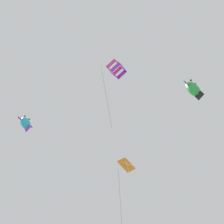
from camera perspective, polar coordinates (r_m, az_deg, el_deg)
kite_fish_near_left at (r=22.14m, az=11.65°, el=3.27°), size 1.20×1.22×1.84m
kite_diamond_upper_right at (r=25.63m, az=2.08°, el=-7.75°), size 1.35×0.92×6.21m
kite_fish_low_drifter at (r=26.44m, az=-12.40°, el=-1.60°), size 3.10×2.02×8.67m
kite_box_highest at (r=26.57m, az=0.60°, el=6.20°), size 1.90×1.38×5.24m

